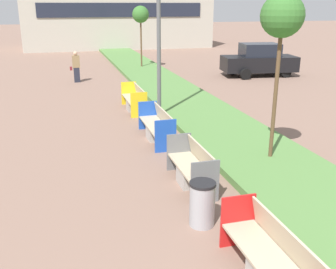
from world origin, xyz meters
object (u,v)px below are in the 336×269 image
(bench_blue_frame, at_px, (157,128))
(street_lamp_post, at_px, (159,9))
(pedestrian_walking, at_px, (76,67))
(sapling_tree_near, at_px, (282,18))
(bench_red_frame, at_px, (274,266))
(sapling_tree_far, at_px, (141,15))
(bench_yellow_frame, at_px, (135,101))
(bench_grey_frame, at_px, (192,170))
(litter_bin, at_px, (202,204))
(parked_car_distant, at_px, (259,60))

(bench_blue_frame, distance_m, street_lamp_post, 4.11)
(bench_blue_frame, xyz_separation_m, pedestrian_walking, (-1.87, 10.30, 0.45))
(bench_blue_frame, height_order, sapling_tree_near, sapling_tree_near)
(bench_red_frame, distance_m, sapling_tree_far, 21.11)
(bench_yellow_frame, relative_size, sapling_tree_near, 0.51)
(bench_yellow_frame, bearing_deg, bench_grey_frame, -90.03)
(bench_red_frame, relative_size, bench_blue_frame, 1.02)
(bench_grey_frame, relative_size, sapling_tree_far, 0.48)
(bench_red_frame, xyz_separation_m, bench_blue_frame, (-0.00, 6.97, -0.00))
(street_lamp_post, bearing_deg, litter_bin, -97.95)
(litter_bin, xyz_separation_m, parked_car_distant, (8.82, 14.49, 0.48))
(bench_red_frame, distance_m, bench_grey_frame, 3.64)
(bench_red_frame, bearing_deg, sapling_tree_near, 61.10)
(bench_red_frame, xyz_separation_m, litter_bin, (-0.39, 1.94, 0.06))
(bench_red_frame, xyz_separation_m, bench_grey_frame, (-0.01, 3.64, -0.01))
(bench_red_frame, bearing_deg, parked_car_distant, 62.84)
(bench_grey_frame, bearing_deg, bench_blue_frame, 89.91)
(bench_blue_frame, relative_size, sapling_tree_near, 0.54)
(bench_blue_frame, distance_m, pedestrian_walking, 10.47)
(bench_blue_frame, bearing_deg, bench_grey_frame, -90.09)
(bench_blue_frame, xyz_separation_m, street_lamp_post, (0.61, 2.13, 3.46))
(bench_blue_frame, relative_size, pedestrian_walking, 1.41)
(pedestrian_walking, bearing_deg, bench_grey_frame, -82.22)
(bench_red_frame, bearing_deg, litter_bin, 101.43)
(street_lamp_post, height_order, sapling_tree_near, street_lamp_post)
(sapling_tree_near, bearing_deg, bench_yellow_frame, 111.05)
(litter_bin, height_order, street_lamp_post, street_lamp_post)
(pedestrian_walking, height_order, parked_car_distant, parked_car_distant)
(bench_yellow_frame, xyz_separation_m, street_lamp_post, (0.61, -1.51, 3.47))
(bench_red_frame, distance_m, street_lamp_post, 9.75)
(sapling_tree_far, distance_m, pedestrian_walking, 6.06)
(bench_red_frame, xyz_separation_m, street_lamp_post, (0.61, 9.10, 3.46))
(bench_red_frame, xyz_separation_m, sapling_tree_near, (2.40, 4.35, 3.28))
(bench_grey_frame, bearing_deg, bench_yellow_frame, 89.97)
(bench_grey_frame, bearing_deg, sapling_tree_far, 81.99)
(sapling_tree_far, bearing_deg, street_lamp_post, -98.75)
(sapling_tree_near, bearing_deg, street_lamp_post, 110.72)
(bench_red_frame, xyz_separation_m, bench_yellow_frame, (-0.00, 10.61, -0.00))
(bench_yellow_frame, distance_m, sapling_tree_far, 10.85)
(street_lamp_post, relative_size, sapling_tree_far, 1.77)
(bench_blue_frame, xyz_separation_m, bench_yellow_frame, (-0.00, 3.64, -0.00))
(bench_blue_frame, distance_m, litter_bin, 5.05)
(bench_blue_frame, bearing_deg, litter_bin, -94.44)
(bench_yellow_frame, relative_size, sapling_tree_far, 0.56)
(bench_blue_frame, height_order, street_lamp_post, street_lamp_post)
(parked_car_distant, bearing_deg, bench_blue_frame, -123.37)
(litter_bin, bearing_deg, bench_grey_frame, 77.27)
(bench_blue_frame, relative_size, litter_bin, 2.64)
(litter_bin, distance_m, sapling_tree_near, 4.90)
(bench_grey_frame, height_order, street_lamp_post, street_lamp_post)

